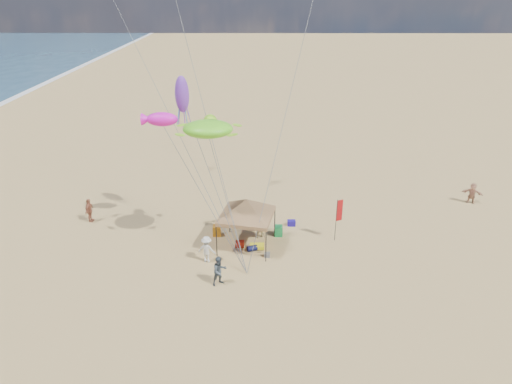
# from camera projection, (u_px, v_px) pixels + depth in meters

# --- Properties ---
(ground) EXTENTS (280.00, 280.00, 0.00)m
(ground) POSITION_uv_depth(u_px,v_px,m) (256.00, 279.00, 26.05)
(ground) COLOR tan
(ground) RESTS_ON ground
(canopy_tent) EXTENTS (5.96, 5.96, 3.75)m
(canopy_tent) POSITION_uv_depth(u_px,v_px,m) (246.00, 201.00, 28.08)
(canopy_tent) COLOR black
(canopy_tent) RESTS_ON ground
(feather_flag) EXTENTS (0.41, 0.20, 2.87)m
(feather_flag) POSITION_uv_depth(u_px,v_px,m) (339.00, 213.00, 29.28)
(feather_flag) COLOR black
(feather_flag) RESTS_ON ground
(cooler_red) EXTENTS (0.54, 0.38, 0.38)m
(cooler_red) POSITION_uv_depth(u_px,v_px,m) (240.00, 244.00, 29.20)
(cooler_red) COLOR red
(cooler_red) RESTS_ON ground
(cooler_blue) EXTENTS (0.54, 0.38, 0.38)m
(cooler_blue) POSITION_uv_depth(u_px,v_px,m) (291.00, 223.00, 31.75)
(cooler_blue) COLOR #1F1190
(cooler_blue) RESTS_ON ground
(bag_navy) EXTENTS (0.69, 0.54, 0.36)m
(bag_navy) POSITION_uv_depth(u_px,v_px,m) (252.00, 248.00, 28.75)
(bag_navy) COLOR #0E123F
(bag_navy) RESTS_ON ground
(bag_orange) EXTENTS (0.54, 0.69, 0.36)m
(bag_orange) POSITION_uv_depth(u_px,v_px,m) (227.00, 216.00, 32.71)
(bag_orange) COLOR #CC4E0B
(bag_orange) RESTS_ON ground
(chair_green) EXTENTS (0.50, 0.50, 0.70)m
(chair_green) POSITION_uv_depth(u_px,v_px,m) (279.00, 231.00, 30.43)
(chair_green) COLOR #198E40
(chair_green) RESTS_ON ground
(chair_yellow) EXTENTS (0.50, 0.50, 0.70)m
(chair_yellow) POSITION_uv_depth(u_px,v_px,m) (217.00, 231.00, 30.45)
(chair_yellow) COLOR #C47815
(chair_yellow) RESTS_ON ground
(crate_grey) EXTENTS (0.34, 0.30, 0.28)m
(crate_grey) POSITION_uv_depth(u_px,v_px,m) (267.00, 255.00, 28.12)
(crate_grey) COLOR slate
(crate_grey) RESTS_ON ground
(beach_cart) EXTENTS (0.90, 0.50, 0.24)m
(beach_cart) POSITION_uv_depth(u_px,v_px,m) (257.00, 246.00, 28.93)
(beach_cart) COLOR yellow
(beach_cart) RESTS_ON ground
(person_near_a) EXTENTS (0.84, 0.80, 1.92)m
(person_near_a) POSITION_uv_depth(u_px,v_px,m) (260.00, 224.00, 29.95)
(person_near_a) COLOR tan
(person_near_a) RESTS_ON ground
(person_near_b) EXTENTS (1.05, 0.99, 1.72)m
(person_near_b) POSITION_uv_depth(u_px,v_px,m) (220.00, 271.00, 25.29)
(person_near_b) COLOR #3A464F
(person_near_b) RESTS_ON ground
(person_near_c) EXTENTS (1.19, 0.85, 1.66)m
(person_near_c) POSITION_uv_depth(u_px,v_px,m) (207.00, 249.00, 27.38)
(person_near_c) COLOR silver
(person_near_c) RESTS_ON ground
(person_far_a) EXTENTS (0.54, 1.04, 1.70)m
(person_far_a) POSITION_uv_depth(u_px,v_px,m) (89.00, 210.00, 32.04)
(person_far_a) COLOR #955239
(person_far_a) RESTS_ON ground
(person_far_c) EXTENTS (1.52, 1.07, 1.58)m
(person_far_c) POSITION_uv_depth(u_px,v_px,m) (472.00, 193.00, 34.80)
(person_far_c) COLOR tan
(person_far_c) RESTS_ON ground
(turtle_kite) EXTENTS (3.39, 3.07, 0.93)m
(turtle_kite) POSITION_uv_depth(u_px,v_px,m) (208.00, 129.00, 25.55)
(turtle_kite) COLOR #67DE22
(turtle_kite) RESTS_ON ground
(fish_kite) EXTENTS (1.94, 1.02, 0.85)m
(fish_kite) POSITION_uv_depth(u_px,v_px,m) (162.00, 119.00, 27.97)
(fish_kite) COLOR #F212CC
(fish_kite) RESTS_ON ground
(squid_kite) EXTENTS (1.13, 1.13, 2.26)m
(squid_kite) POSITION_uv_depth(u_px,v_px,m) (182.00, 94.00, 28.31)
(squid_kite) COLOR purple
(squid_kite) RESTS_ON ground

